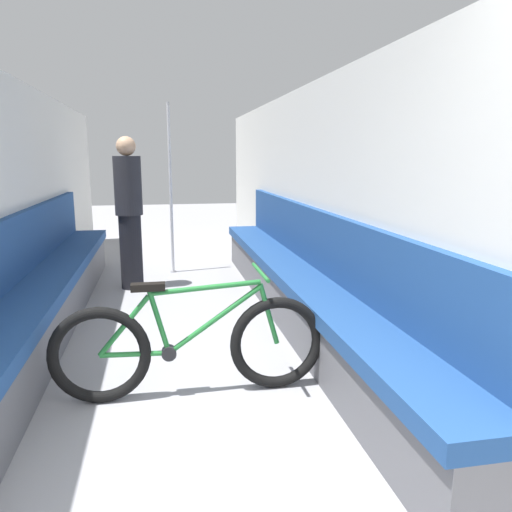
{
  "coord_description": "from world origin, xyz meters",
  "views": [
    {
      "loc": [
        -0.11,
        -0.75,
        1.47
      ],
      "look_at": [
        0.67,
        3.29,
        0.65
      ],
      "focal_mm": 35.0,
      "sensor_mm": 36.0,
      "label": 1
    }
  ],
  "objects_px": {
    "bench_seat_row_left": "(40,299)",
    "passenger_standing": "(129,212)",
    "grab_pole_near": "(171,192)",
    "bench_seat_row_right": "(300,286)",
    "bicycle": "(191,346)"
  },
  "relations": [
    {
      "from": "bicycle",
      "to": "passenger_standing",
      "type": "relative_size",
      "value": 1.01
    },
    {
      "from": "bench_seat_row_left",
      "to": "bench_seat_row_right",
      "type": "relative_size",
      "value": 1.0
    },
    {
      "from": "bench_seat_row_left",
      "to": "bench_seat_row_right",
      "type": "xyz_separation_m",
      "value": [
        2.19,
        0.0,
        0.0
      ]
    },
    {
      "from": "bench_seat_row_left",
      "to": "passenger_standing",
      "type": "distance_m",
      "value": 1.73
    },
    {
      "from": "passenger_standing",
      "to": "bench_seat_row_left",
      "type": "bearing_deg",
      "value": 22.03
    },
    {
      "from": "passenger_standing",
      "to": "grab_pole_near",
      "type": "bearing_deg",
      "value": -168.72
    },
    {
      "from": "bench_seat_row_right",
      "to": "passenger_standing",
      "type": "height_order",
      "value": "passenger_standing"
    },
    {
      "from": "bench_seat_row_right",
      "to": "passenger_standing",
      "type": "relative_size",
      "value": 3.27
    },
    {
      "from": "bench_seat_row_left",
      "to": "grab_pole_near",
      "type": "xyz_separation_m",
      "value": [
        1.13,
        2.22,
        0.7
      ]
    },
    {
      "from": "bench_seat_row_left",
      "to": "grab_pole_near",
      "type": "bearing_deg",
      "value": 63.14
    },
    {
      "from": "grab_pole_near",
      "to": "passenger_standing",
      "type": "height_order",
      "value": "grab_pole_near"
    },
    {
      "from": "bench_seat_row_left",
      "to": "passenger_standing",
      "type": "xyz_separation_m",
      "value": [
        0.65,
        1.51,
        0.54
      ]
    },
    {
      "from": "bench_seat_row_right",
      "to": "passenger_standing",
      "type": "distance_m",
      "value": 2.22
    },
    {
      "from": "bicycle",
      "to": "grab_pole_near",
      "type": "distance_m",
      "value": 3.52
    },
    {
      "from": "bicycle",
      "to": "bench_seat_row_right",
      "type": "bearing_deg",
      "value": 59.75
    }
  ]
}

